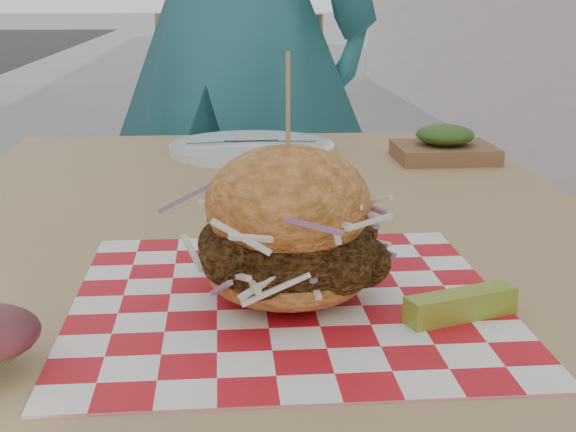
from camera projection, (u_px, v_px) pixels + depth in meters
name	position (u px, v px, depth m)	size (l,w,h in m)	color
diner	(233.00, 16.00, 1.88)	(0.69, 0.45, 1.90)	teal
patio_table	(268.00, 292.00, 0.92)	(0.80, 1.20, 0.75)	#A2855A
patio_chair	(253.00, 179.00, 1.99)	(0.52, 0.53, 0.95)	#A2855A
paper_liner	(288.00, 300.00, 0.68)	(0.36, 0.36, 0.00)	red
sandwich	(288.00, 234.00, 0.66)	(0.18, 0.18, 0.21)	orange
pickle_spear	(461.00, 305.00, 0.64)	(0.10, 0.02, 0.02)	#8DB033
place_setting	(252.00, 148.00, 1.30)	(0.27, 0.27, 0.02)	white
kraft_tray	(444.00, 146.00, 1.24)	(0.15, 0.12, 0.06)	brown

